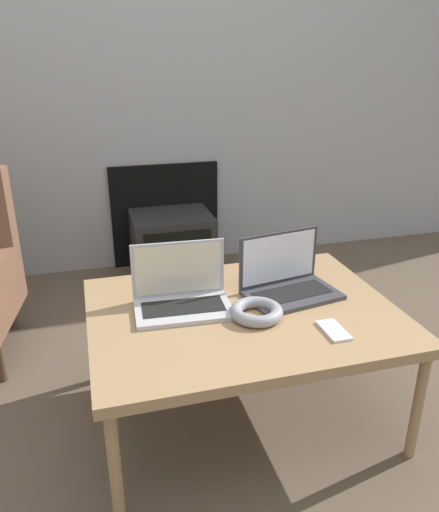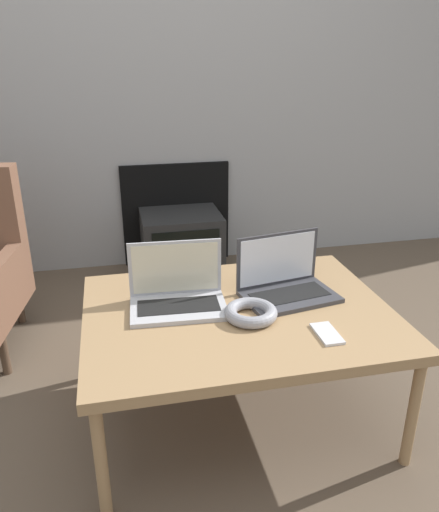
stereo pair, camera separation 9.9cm
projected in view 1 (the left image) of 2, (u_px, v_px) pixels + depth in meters
The scene contains 8 objects.
ground_plane at pixel (255, 441), 1.73m from camera, with size 14.00×14.00×0.00m, color brown.
wall_back at pixel (159, 44), 2.76m from camera, with size 7.00×0.08×2.60m.
table at pixel (243, 318), 1.71m from camera, with size 1.04×0.78×0.44m.
laptop_left at pixel (181, 293), 1.71m from camera, with size 0.34×0.23×0.21m.
laptop_right at pixel (287, 280), 1.80m from camera, with size 0.36×0.26×0.21m.
headphones at pixel (256, 312), 1.64m from camera, with size 0.18×0.18×0.04m.
phone at pixel (334, 330), 1.57m from camera, with size 0.07×0.13×0.01m.
tv at pixel (172, 245), 2.96m from camera, with size 0.46×0.39×0.38m.
Camera 1 is at (-0.48, -1.27, 1.25)m, focal length 35.00 mm.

